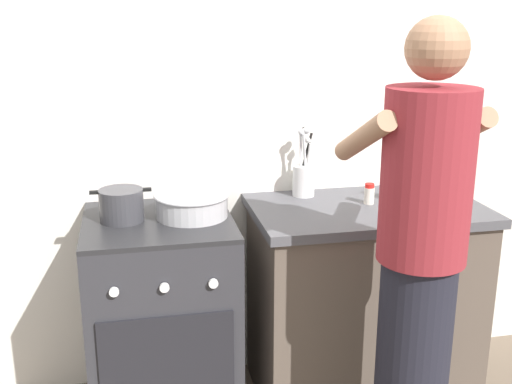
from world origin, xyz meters
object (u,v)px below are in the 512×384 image
object	(u,v)px
mixing_bowl	(192,204)
spice_bottle	(369,194)
stove_range	(162,320)
oil_bottle	(416,183)
person	(419,269)
utensil_crock	(304,176)
pot	(121,205)

from	to	relation	value
mixing_bowl	spice_bottle	distance (m)	0.78
stove_range	oil_bottle	distance (m)	1.23
spice_bottle	stove_range	bearing A→B (deg)	-178.08
person	spice_bottle	bearing A→B (deg)	84.02
utensil_crock	spice_bottle	xyz separation A→B (m)	(0.25, -0.18, -0.05)
pot	mixing_bowl	distance (m)	0.28
pot	mixing_bowl	size ratio (longest dim) A/B	0.79
person	oil_bottle	bearing A→B (deg)	66.12
pot	mixing_bowl	world-z (taller)	pot
stove_range	person	size ratio (longest dim) A/B	0.53
stove_range	mixing_bowl	size ratio (longest dim) A/B	2.93
pot	person	distance (m)	1.17
mixing_bowl	person	bearing A→B (deg)	-40.80
pot	person	bearing A→B (deg)	-31.93
stove_range	mixing_bowl	xyz separation A→B (m)	(0.14, 0.01, 0.50)
mixing_bowl	utensil_crock	world-z (taller)	utensil_crock
utensil_crock	person	distance (m)	0.84
stove_range	person	xyz separation A→B (m)	(0.85, -0.60, 0.41)
spice_bottle	oil_bottle	xyz separation A→B (m)	(0.19, -0.06, 0.06)
spice_bottle	oil_bottle	bearing A→B (deg)	-18.05
stove_range	oil_bottle	xyz separation A→B (m)	(1.10, -0.03, 0.55)
person	utensil_crock	bearing A→B (deg)	102.46
pot	spice_bottle	distance (m)	1.06
utensil_crock	spice_bottle	bearing A→B (deg)	-36.23
utensil_crock	oil_bottle	bearing A→B (deg)	-29.12
oil_bottle	person	distance (m)	0.64
oil_bottle	person	xyz separation A→B (m)	(-0.25, -0.57, -0.14)
stove_range	spice_bottle	world-z (taller)	spice_bottle
pot	utensil_crock	bearing A→B (deg)	13.56
mixing_bowl	utensil_crock	xyz separation A→B (m)	(0.53, 0.20, 0.04)
mixing_bowl	person	distance (m)	0.94
spice_bottle	person	size ratio (longest dim) A/B	0.05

